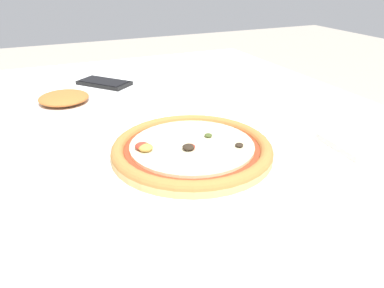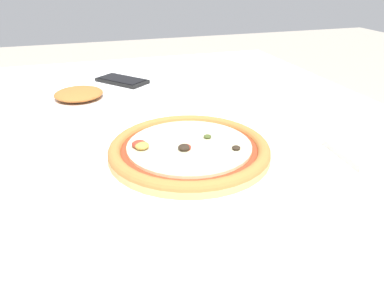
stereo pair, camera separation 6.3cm
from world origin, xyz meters
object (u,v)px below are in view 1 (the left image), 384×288
(dining_table, at_px, (79,162))
(side_plate, at_px, (64,102))
(cell_phone, at_px, (104,83))
(pizza_plate, at_px, (192,151))

(dining_table, bearing_deg, side_plate, 90.65)
(dining_table, relative_size, cell_phone, 8.89)
(side_plate, bearing_deg, dining_table, -89.35)
(cell_phone, distance_m, side_plate, 0.19)
(pizza_plate, bearing_deg, side_plate, 114.61)
(side_plate, bearing_deg, cell_phone, 47.95)
(dining_table, distance_m, pizza_plate, 0.28)
(pizza_plate, distance_m, side_plate, 0.40)
(pizza_plate, bearing_deg, cell_phone, 94.93)
(pizza_plate, relative_size, side_plate, 1.54)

